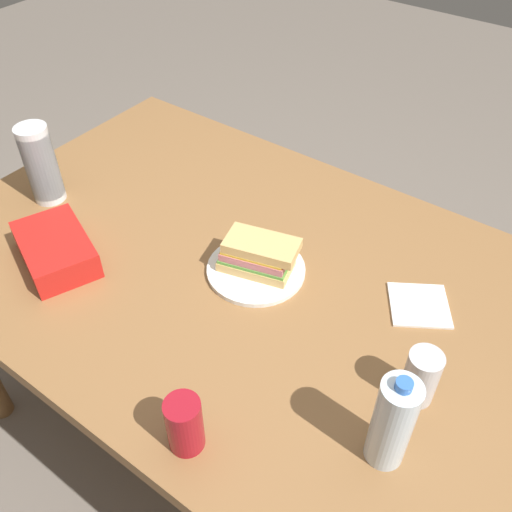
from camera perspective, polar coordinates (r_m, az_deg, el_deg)
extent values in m
plane|color=#70665B|center=(1.95, -1.02, -17.14)|extent=(8.00, 8.00, 0.00)
cube|color=olive|center=(1.37, -1.39, -1.89)|extent=(1.58, 1.02, 0.04)
cylinder|color=brown|center=(2.22, -9.23, 5.33)|extent=(0.07, 0.07, 0.70)
cylinder|color=white|center=(1.34, 0.00, -1.37)|extent=(0.24, 0.24, 0.01)
cube|color=#DBB26B|center=(1.33, 0.00, -0.82)|extent=(0.19, 0.13, 0.02)
cube|color=#599E3F|center=(1.32, 0.00, -0.32)|extent=(0.18, 0.13, 0.01)
cube|color=#C6727A|center=(1.31, 0.00, 0.13)|extent=(0.17, 0.12, 0.02)
cube|color=yellow|center=(1.30, 0.00, 0.55)|extent=(0.17, 0.12, 0.01)
cube|color=#DBB26B|center=(1.29, 0.59, 1.08)|extent=(0.19, 0.13, 0.02)
cylinder|color=maroon|center=(1.03, -7.26, -16.60)|extent=(0.07, 0.07, 0.12)
cube|color=red|center=(1.44, -19.67, 0.64)|extent=(0.27, 0.23, 0.07)
cylinder|color=silver|center=(1.00, 13.66, -16.16)|extent=(0.07, 0.07, 0.20)
cylinder|color=blue|center=(0.91, 14.80, -12.57)|extent=(0.03, 0.03, 0.02)
cylinder|color=silver|center=(1.64, -20.46, 6.88)|extent=(0.08, 0.08, 0.09)
cylinder|color=silver|center=(1.63, -20.61, 7.39)|extent=(0.08, 0.08, 0.09)
cylinder|color=silver|center=(1.62, -20.77, 7.90)|extent=(0.08, 0.08, 0.09)
cylinder|color=silver|center=(1.61, -20.92, 8.42)|extent=(0.08, 0.08, 0.09)
cylinder|color=silver|center=(1.60, -21.08, 8.95)|extent=(0.08, 0.08, 0.09)
cylinder|color=silver|center=(1.59, -21.24, 9.48)|extent=(0.08, 0.08, 0.09)
cylinder|color=silver|center=(1.59, -21.40, 10.02)|extent=(0.08, 0.08, 0.09)
cylinder|color=silver|center=(1.58, -21.57, 10.56)|extent=(0.08, 0.08, 0.09)
cylinder|color=silver|center=(1.12, 16.39, -11.69)|extent=(0.07, 0.07, 0.12)
cube|color=white|center=(1.32, 16.24, -4.81)|extent=(0.18, 0.18, 0.01)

